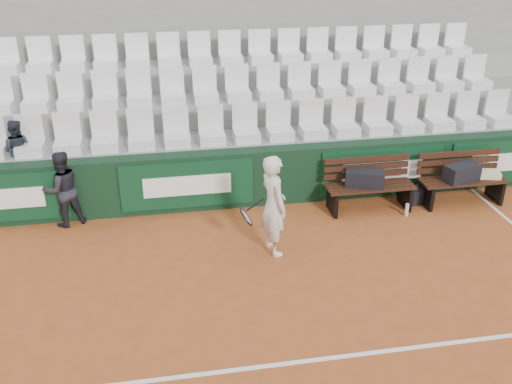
# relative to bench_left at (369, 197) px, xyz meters

# --- Properties ---
(ground) EXTENTS (80.00, 80.00, 0.00)m
(ground) POSITION_rel_bench_left_xyz_m (-2.85, -3.43, -0.23)
(ground) COLOR #A24F24
(ground) RESTS_ON ground
(court_baseline) EXTENTS (18.00, 0.06, 0.01)m
(court_baseline) POSITION_rel_bench_left_xyz_m (-2.85, -3.43, -0.22)
(court_baseline) COLOR white
(court_baseline) RESTS_ON ground
(back_barrier) EXTENTS (18.00, 0.34, 1.00)m
(back_barrier) POSITION_rel_bench_left_xyz_m (-2.78, 0.57, 0.28)
(back_barrier) COLOR black
(back_barrier) RESTS_ON ground
(grandstand_tier_front) EXTENTS (18.00, 0.95, 1.00)m
(grandstand_tier_front) POSITION_rel_bench_left_xyz_m (-2.85, 1.20, 0.28)
(grandstand_tier_front) COLOR gray
(grandstand_tier_front) RESTS_ON ground
(grandstand_tier_mid) EXTENTS (18.00, 0.95, 1.45)m
(grandstand_tier_mid) POSITION_rel_bench_left_xyz_m (-2.85, 2.15, 0.50)
(grandstand_tier_mid) COLOR gray
(grandstand_tier_mid) RESTS_ON ground
(grandstand_tier_back) EXTENTS (18.00, 0.95, 1.90)m
(grandstand_tier_back) POSITION_rel_bench_left_xyz_m (-2.85, 3.10, 0.72)
(grandstand_tier_back) COLOR #979795
(grandstand_tier_back) RESTS_ON ground
(grandstand_rear_wall) EXTENTS (18.00, 0.30, 4.40)m
(grandstand_rear_wall) POSITION_rel_bench_left_xyz_m (-2.85, 3.72, 1.98)
(grandstand_rear_wall) COLOR gray
(grandstand_rear_wall) RESTS_ON ground
(seat_row_front) EXTENTS (11.90, 0.44, 0.63)m
(seat_row_front) POSITION_rel_bench_left_xyz_m (-2.85, 1.02, 1.09)
(seat_row_front) COLOR silver
(seat_row_front) RESTS_ON grandstand_tier_front
(seat_row_mid) EXTENTS (11.90, 0.44, 0.63)m
(seat_row_mid) POSITION_rel_bench_left_xyz_m (-2.85, 1.97, 1.54)
(seat_row_mid) COLOR white
(seat_row_mid) RESTS_ON grandstand_tier_mid
(seat_row_back) EXTENTS (11.90, 0.44, 0.63)m
(seat_row_back) POSITION_rel_bench_left_xyz_m (-2.85, 2.92, 1.99)
(seat_row_back) COLOR white
(seat_row_back) RESTS_ON grandstand_tier_back
(bench_left) EXTENTS (1.50, 0.56, 0.45)m
(bench_left) POSITION_rel_bench_left_xyz_m (0.00, 0.00, 0.00)
(bench_left) COLOR #361A10
(bench_left) RESTS_ON ground
(bench_right) EXTENTS (1.50, 0.56, 0.45)m
(bench_right) POSITION_rel_bench_left_xyz_m (1.67, -0.04, 0.00)
(bench_right) COLOR #361B10
(bench_right) RESTS_ON ground
(sports_bag_left) EXTENTS (0.69, 0.46, 0.27)m
(sports_bag_left) POSITION_rel_bench_left_xyz_m (-0.11, 0.01, 0.36)
(sports_bag_left) COLOR black
(sports_bag_left) RESTS_ON bench_left
(sports_bag_right) EXTENTS (0.68, 0.46, 0.29)m
(sports_bag_right) POSITION_rel_bench_left_xyz_m (1.60, -0.07, 0.37)
(sports_bag_right) COLOR black
(sports_bag_right) RESTS_ON bench_right
(towel) EXTENTS (0.43, 0.35, 0.11)m
(towel) POSITION_rel_bench_left_xyz_m (2.14, -0.02, 0.28)
(towel) COLOR beige
(towel) RESTS_ON bench_right
(sports_bag_ground) EXTENTS (0.49, 0.34, 0.27)m
(sports_bag_ground) POSITION_rel_bench_left_xyz_m (0.99, 0.12, -0.09)
(sports_bag_ground) COLOR black
(sports_bag_ground) RESTS_ON ground
(water_bottle_near) EXTENTS (0.07, 0.07, 0.26)m
(water_bottle_near) POSITION_rel_bench_left_xyz_m (-1.58, 0.20, -0.09)
(water_bottle_near) COLOR silver
(water_bottle_near) RESTS_ON ground
(water_bottle_far) EXTENTS (0.06, 0.06, 0.22)m
(water_bottle_far) POSITION_rel_bench_left_xyz_m (0.55, -0.34, -0.11)
(water_bottle_far) COLOR silver
(water_bottle_far) RESTS_ON ground
(tennis_player) EXTENTS (0.75, 0.64, 1.55)m
(tennis_player) POSITION_rel_bench_left_xyz_m (-1.89, -1.04, 0.55)
(tennis_player) COLOR silver
(tennis_player) RESTS_ON ground
(ball_kid) EXTENTS (0.76, 0.69, 1.27)m
(ball_kid) POSITION_rel_bench_left_xyz_m (-5.02, 0.35, 0.41)
(ball_kid) COLOR black
(ball_kid) RESTS_ON ground
(spectator_c) EXTENTS (0.53, 0.43, 1.03)m
(spectator_c) POSITION_rel_bench_left_xyz_m (-5.77, 1.07, 1.29)
(spectator_c) COLOR #1E242D
(spectator_c) RESTS_ON grandstand_tier_front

